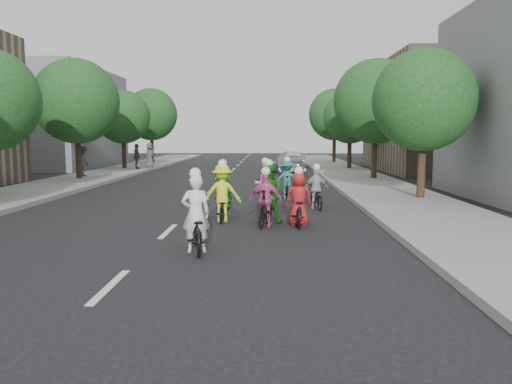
{
  "coord_description": "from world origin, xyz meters",
  "views": [
    {
      "loc": [
        2.77,
        -13.33,
        2.61
      ],
      "look_at": [
        2.38,
        0.8,
        1.0
      ],
      "focal_mm": 35.0,
      "sensor_mm": 36.0,
      "label": 1
    }
  ],
  "objects_px": {
    "cyclist_8": "(316,193)",
    "follow_car_trail": "(291,158)",
    "cyclist_0": "(196,224)",
    "cyclist_7": "(287,183)",
    "cyclist_2": "(223,198)",
    "spectator_1": "(137,156)",
    "follow_car_lead": "(288,164)",
    "spectator_2": "(150,155)",
    "cyclist_3": "(266,204)",
    "cyclist_5": "(223,196)",
    "spectator_0": "(83,161)",
    "cyclist_1": "(269,199)",
    "cyclist_4": "(299,205)",
    "cyclist_6": "(265,189)"
  },
  "relations": [
    {
      "from": "cyclist_2",
      "to": "cyclist_6",
      "type": "bearing_deg",
      "value": -109.58
    },
    {
      "from": "cyclist_8",
      "to": "spectator_0",
      "type": "xyz_separation_m",
      "value": [
        -12.89,
        12.11,
        0.5
      ]
    },
    {
      "from": "cyclist_8",
      "to": "follow_car_trail",
      "type": "bearing_deg",
      "value": -98.48
    },
    {
      "from": "cyclist_5",
      "to": "cyclist_2",
      "type": "bearing_deg",
      "value": 88.34
    },
    {
      "from": "cyclist_5",
      "to": "cyclist_6",
      "type": "distance_m",
      "value": 2.58
    },
    {
      "from": "cyclist_7",
      "to": "follow_car_trail",
      "type": "xyz_separation_m",
      "value": [
        1.06,
        21.3,
        0.04
      ]
    },
    {
      "from": "cyclist_4",
      "to": "follow_car_trail",
      "type": "distance_m",
      "value": 27.18
    },
    {
      "from": "cyclist_2",
      "to": "spectator_0",
      "type": "bearing_deg",
      "value": -55.14
    },
    {
      "from": "cyclist_1",
      "to": "cyclist_7",
      "type": "relative_size",
      "value": 1.08
    },
    {
      "from": "spectator_0",
      "to": "follow_car_trail",
      "type": "bearing_deg",
      "value": -47.72
    },
    {
      "from": "follow_car_lead",
      "to": "spectator_2",
      "type": "distance_m",
      "value": 10.78
    },
    {
      "from": "cyclist_4",
      "to": "cyclist_6",
      "type": "bearing_deg",
      "value": -73.41
    },
    {
      "from": "spectator_0",
      "to": "spectator_2",
      "type": "height_order",
      "value": "spectator_2"
    },
    {
      "from": "cyclist_7",
      "to": "follow_car_lead",
      "type": "relative_size",
      "value": 0.39
    },
    {
      "from": "cyclist_7",
      "to": "follow_car_lead",
      "type": "distance_m",
      "value": 14.23
    },
    {
      "from": "cyclist_1",
      "to": "cyclist_3",
      "type": "distance_m",
      "value": 0.62
    },
    {
      "from": "cyclist_3",
      "to": "spectator_2",
      "type": "bearing_deg",
      "value": -58.28
    },
    {
      "from": "spectator_1",
      "to": "spectator_2",
      "type": "bearing_deg",
      "value": -36.29
    },
    {
      "from": "follow_car_lead",
      "to": "follow_car_trail",
      "type": "distance_m",
      "value": 7.09
    },
    {
      "from": "cyclist_3",
      "to": "cyclist_4",
      "type": "relative_size",
      "value": 0.96
    },
    {
      "from": "cyclist_3",
      "to": "follow_car_lead",
      "type": "height_order",
      "value": "cyclist_3"
    },
    {
      "from": "follow_car_lead",
      "to": "spectator_2",
      "type": "bearing_deg",
      "value": -24.52
    },
    {
      "from": "cyclist_0",
      "to": "spectator_1",
      "type": "xyz_separation_m",
      "value": [
        -8.05,
        25.12,
        0.46
      ]
    },
    {
      "from": "cyclist_2",
      "to": "cyclist_5",
      "type": "height_order",
      "value": "cyclist_2"
    },
    {
      "from": "spectator_1",
      "to": "cyclist_1",
      "type": "bearing_deg",
      "value": -167.28
    },
    {
      "from": "follow_car_lead",
      "to": "spectator_2",
      "type": "height_order",
      "value": "spectator_2"
    },
    {
      "from": "cyclist_8",
      "to": "follow_car_trail",
      "type": "height_order",
      "value": "cyclist_8"
    },
    {
      "from": "cyclist_0",
      "to": "spectator_1",
      "type": "distance_m",
      "value": 26.38
    },
    {
      "from": "cyclist_2",
      "to": "spectator_1",
      "type": "height_order",
      "value": "spectator_1"
    },
    {
      "from": "cyclist_1",
      "to": "spectator_1",
      "type": "xyz_separation_m",
      "value": [
        -9.68,
        21.33,
        0.36
      ]
    },
    {
      "from": "cyclist_3",
      "to": "cyclist_4",
      "type": "bearing_deg",
      "value": -159.28
    },
    {
      "from": "follow_car_trail",
      "to": "cyclist_3",
      "type": "bearing_deg",
      "value": 77.24
    },
    {
      "from": "cyclist_4",
      "to": "spectator_0",
      "type": "relative_size",
      "value": 1.07
    },
    {
      "from": "cyclist_7",
      "to": "spectator_0",
      "type": "relative_size",
      "value": 0.97
    },
    {
      "from": "cyclist_7",
      "to": "spectator_1",
      "type": "distance_m",
      "value": 19.01
    },
    {
      "from": "cyclist_4",
      "to": "spectator_2",
      "type": "xyz_separation_m",
      "value": [
        -9.92,
        23.14,
        0.49
      ]
    },
    {
      "from": "follow_car_lead",
      "to": "cyclist_4",
      "type": "bearing_deg",
      "value": 80.76
    },
    {
      "from": "cyclist_2",
      "to": "follow_car_trail",
      "type": "height_order",
      "value": "cyclist_2"
    },
    {
      "from": "follow_car_lead",
      "to": "spectator_0",
      "type": "xyz_separation_m",
      "value": [
        -12.49,
        -4.69,
        0.4
      ]
    },
    {
      "from": "cyclist_5",
      "to": "spectator_1",
      "type": "distance_m",
      "value": 21.68
    },
    {
      "from": "spectator_1",
      "to": "cyclist_4",
      "type": "bearing_deg",
      "value": -165.84
    },
    {
      "from": "cyclist_6",
      "to": "cyclist_7",
      "type": "height_order",
      "value": "cyclist_6"
    },
    {
      "from": "cyclist_2",
      "to": "cyclist_7",
      "type": "relative_size",
      "value": 1.07
    },
    {
      "from": "cyclist_5",
      "to": "cyclist_8",
      "type": "relative_size",
      "value": 1.07
    },
    {
      "from": "cyclist_3",
      "to": "cyclist_6",
      "type": "xyz_separation_m",
      "value": [
        -0.05,
        4.08,
        -0.0
      ]
    },
    {
      "from": "cyclist_4",
      "to": "cyclist_6",
      "type": "distance_m",
      "value": 4.04
    },
    {
      "from": "follow_car_lead",
      "to": "follow_car_trail",
      "type": "xyz_separation_m",
      "value": [
        0.52,
        7.07,
        0.07
      ]
    },
    {
      "from": "cyclist_0",
      "to": "cyclist_7",
      "type": "distance_m",
      "value": 9.51
    },
    {
      "from": "cyclist_2",
      "to": "cyclist_3",
      "type": "xyz_separation_m",
      "value": [
        1.32,
        -0.78,
        -0.07
      ]
    },
    {
      "from": "spectator_2",
      "to": "spectator_0",
      "type": "bearing_deg",
      "value": -179.78
    }
  ]
}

